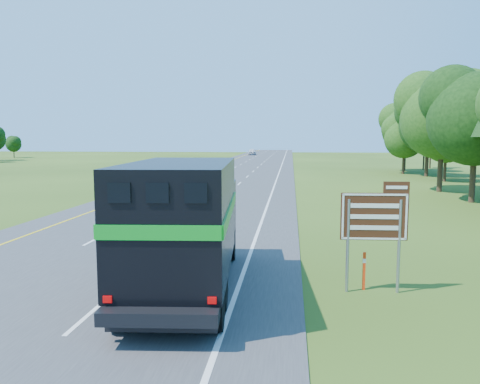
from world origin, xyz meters
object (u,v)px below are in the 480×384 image
at_px(white_suv, 214,165).
at_px(far_car, 252,152).
at_px(horse_truck, 185,222).
at_px(exit_sign, 375,221).

height_order(white_suv, far_car, far_car).
distance_m(white_suv, far_car, 64.74).
bearing_deg(white_suv, horse_truck, -82.93).
bearing_deg(exit_sign, far_car, 93.95).
distance_m(horse_truck, exit_sign, 5.73).
height_order(horse_truck, white_suv, horse_truck).
bearing_deg(horse_truck, exit_sign, 0.18).
height_order(far_car, exit_sign, exit_sign).
height_order(white_suv, exit_sign, exit_sign).
height_order(horse_truck, exit_sign, horse_truck).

